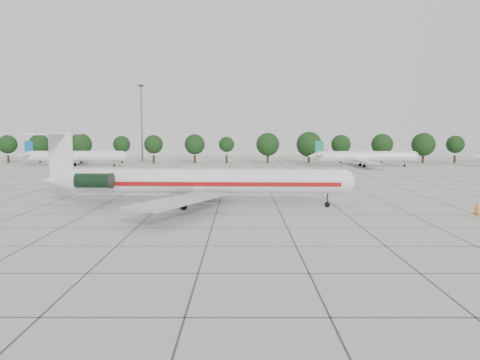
{
  "coord_description": "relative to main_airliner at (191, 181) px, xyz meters",
  "views": [
    {
      "loc": [
        3.09,
        -64.73,
        10.2
      ],
      "look_at": [
        2.96,
        -0.73,
        3.5
      ],
      "focal_mm": 35.0,
      "sensor_mm": 36.0,
      "label": 1
    }
  ],
  "objects": [
    {
      "name": "ground",
      "position": [
        3.69,
        1.89,
        -3.54
      ],
      "size": [
        260.0,
        260.0,
        0.0
      ],
      "primitive_type": "plane",
      "color": "#B4B4AC",
      "rests_on": "ground"
    },
    {
      "name": "apron_joints",
      "position": [
        3.69,
        16.89,
        -3.54
      ],
      "size": [
        170.0,
        170.0,
        0.02
      ],
      "primitive_type": "cube",
      "color": "#383838",
      "rests_on": "ground"
    },
    {
      "name": "main_airliner",
      "position": [
        0.0,
        0.0,
        0.0
      ],
      "size": [
        42.82,
        33.63,
        10.03
      ],
      "rotation": [
        0.0,
        0.0,
        -0.03
      ],
      "color": "silver",
      "rests_on": "ground"
    },
    {
      "name": "ground_crew",
      "position": [
        34.51,
        -8.48,
        -2.73
      ],
      "size": [
        0.61,
        0.42,
        1.63
      ],
      "primitive_type": "imported",
      "rotation": [
        0.0,
        0.0,
        3.1
      ],
      "color": "#E55D0D",
      "rests_on": "ground"
    },
    {
      "name": "bg_airliner_b",
      "position": [
        -41.58,
        72.91,
        -0.63
      ],
      "size": [
        28.24,
        27.2,
        7.4
      ],
      "color": "silver",
      "rests_on": "ground"
    },
    {
      "name": "bg_airliner_d",
      "position": [
        42.54,
        71.44,
        -0.63
      ],
      "size": [
        28.24,
        27.2,
        7.4
      ],
      "color": "silver",
      "rests_on": "ground"
    },
    {
      "name": "tree_line",
      "position": [
        -7.99,
        86.89,
        2.44
      ],
      "size": [
        249.86,
        8.44,
        10.22
      ],
      "color": "#332114",
      "rests_on": "ground"
    },
    {
      "name": "floodlight_mast",
      "position": [
        -26.31,
        93.89,
        10.74
      ],
      "size": [
        1.6,
        1.6,
        25.45
      ],
      "color": "slate",
      "rests_on": "ground"
    }
  ]
}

